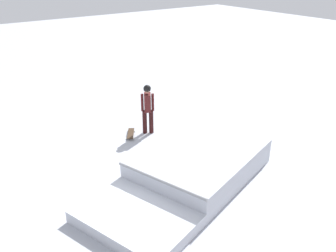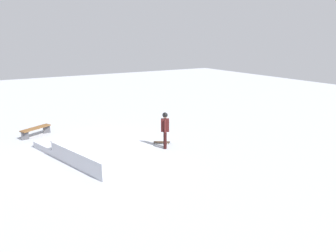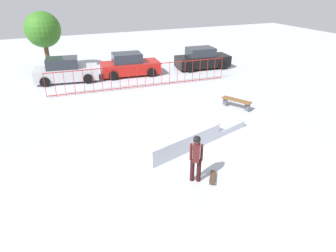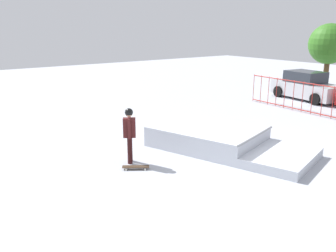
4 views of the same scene
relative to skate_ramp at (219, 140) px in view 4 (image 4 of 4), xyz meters
name	(u,v)px [view 4 (image 4 of 4)]	position (x,y,z in m)	size (l,w,h in m)	color
ground_plane	(231,156)	(0.77, -0.20, -0.32)	(60.00, 60.00, 0.00)	#B2B7C1
skate_ramp	(219,140)	(0.00, 0.00, 0.00)	(5.93, 4.09, 0.74)	silver
skater	(129,131)	(-0.70, -3.14, 0.69)	(0.39, 0.44, 1.73)	black
skateboard	(136,167)	(-0.10, -3.31, -0.24)	(0.62, 0.77, 0.09)	#3F2D1E
parked_car_silver	(306,87)	(-3.49, 10.27, 0.41)	(4.29, 2.35, 1.60)	#B7B7BC
distant_tree	(329,44)	(-4.40, 13.68, 2.66)	(2.54, 2.54, 4.27)	brown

